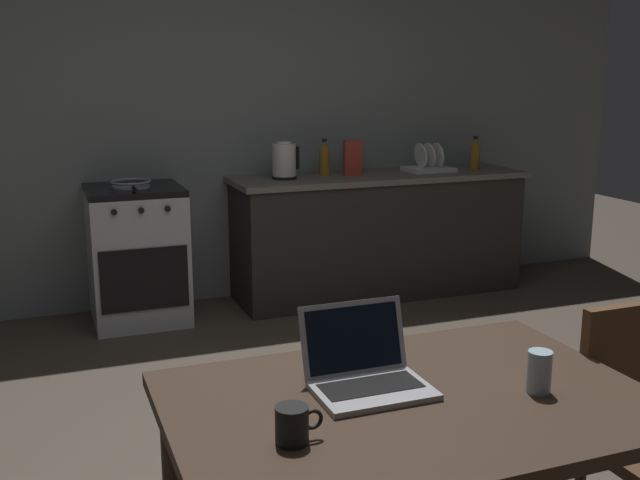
{
  "coord_description": "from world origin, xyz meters",
  "views": [
    {
      "loc": [
        -1.06,
        -2.59,
        1.62
      ],
      "look_at": [
        0.25,
        0.83,
        0.79
      ],
      "focal_mm": 41.9,
      "sensor_mm": 36.0,
      "label": 1
    }
  ],
  "objects": [
    {
      "name": "ground_plane",
      "position": [
        0.0,
        0.0,
        0.0
      ],
      "size": [
        12.0,
        12.0,
        0.0
      ],
      "primitive_type": "plane",
      "color": "#473D33"
    },
    {
      "name": "dining_table",
      "position": [
        -0.15,
        -0.9,
        0.68
      ],
      "size": [
        1.32,
        0.89,
        0.75
      ],
      "color": "#332319",
      "rests_on": "ground_plane"
    },
    {
      "name": "frying_pan",
      "position": [
        -0.49,
        2.24,
        0.92
      ],
      "size": [
        0.26,
        0.43,
        0.05
      ],
      "color": "gray",
      "rests_on": "stove_oven"
    },
    {
      "name": "electric_kettle",
      "position": [
        0.54,
        2.27,
        1.02
      ],
      "size": [
        0.19,
        0.17,
        0.26
      ],
      "color": "black",
      "rests_on": "kitchen_counter"
    },
    {
      "name": "back_wall",
      "position": [
        0.3,
        2.62,
        1.37
      ],
      "size": [
        6.4,
        0.1,
        2.74
      ],
      "primitive_type": "cube",
      "color": "slate",
      "rests_on": "ground_plane"
    },
    {
      "name": "coffee_mug",
      "position": [
        -0.53,
        -1.03,
        0.79
      ],
      "size": [
        0.12,
        0.08,
        0.09
      ],
      "color": "black",
      "rests_on": "dining_table"
    },
    {
      "name": "drinking_glass",
      "position": [
        0.2,
        -1.0,
        0.81
      ],
      "size": [
        0.07,
        0.07,
        0.12
      ],
      "color": "#99B7C6",
      "rests_on": "dining_table"
    },
    {
      "name": "cereal_box",
      "position": [
        1.06,
        2.29,
        1.02
      ],
      "size": [
        0.13,
        0.05,
        0.25
      ],
      "color": "#B2382D",
      "rests_on": "kitchen_counter"
    },
    {
      "name": "bottle_b",
      "position": [
        0.87,
        2.35,
        1.02
      ],
      "size": [
        0.08,
        0.08,
        0.26
      ],
      "color": "#8C601E",
      "rests_on": "kitchen_counter"
    },
    {
      "name": "kitchen_counter",
      "position": [
        1.26,
        2.27,
        0.45
      ],
      "size": [
        2.16,
        0.64,
        0.89
      ],
      "color": "#282623",
      "rests_on": "ground_plane"
    },
    {
      "name": "laptop",
      "position": [
        -0.23,
        -0.8,
        0.79
      ],
      "size": [
        0.32,
        0.28,
        0.22
      ],
      "rotation": [
        0.0,
        0.0,
        -0.08
      ],
      "color": "#99999E",
      "rests_on": "dining_table"
    },
    {
      "name": "dish_rack",
      "position": [
        1.67,
        2.27,
        0.94
      ],
      "size": [
        0.34,
        0.26,
        0.21
      ],
      "color": "silver",
      "rests_on": "kitchen_counter"
    },
    {
      "name": "stove_oven",
      "position": [
        -0.48,
        2.27,
        0.45
      ],
      "size": [
        0.6,
        0.62,
        0.89
      ],
      "color": "#B7BABF",
      "rests_on": "ground_plane"
    },
    {
      "name": "bottle",
      "position": [
        2.03,
        2.22,
        1.01
      ],
      "size": [
        0.08,
        0.08,
        0.25
      ],
      "color": "#8C601E",
      "rests_on": "kitchen_counter"
    }
  ]
}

